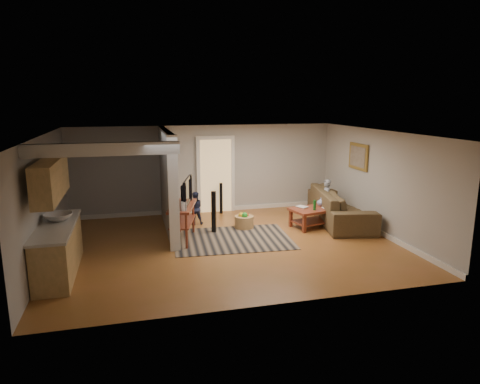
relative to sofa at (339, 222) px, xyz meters
name	(u,v)px	position (x,y,z in m)	size (l,w,h in m)	color
ground	(228,244)	(-3.30, -1.07, 0.00)	(7.50, 7.50, 0.00)	brown
room_shell	(177,180)	(-4.37, -0.64, 1.46)	(7.54, 6.02, 2.52)	#A8A4A1
area_rug	(232,239)	(-3.13, -0.72, 0.01)	(2.71, 1.98, 0.01)	black
sofa	(339,222)	(0.00, 0.00, 0.00)	(2.93, 1.15, 0.86)	#443622
coffee_table	(316,212)	(-0.81, -0.24, 0.39)	(1.40, 1.00, 0.75)	maroon
tv_console	(183,208)	(-4.24, -0.52, 0.77)	(0.84, 1.42, 1.15)	maroon
speaker_left	(214,212)	(-3.44, -0.08, 0.52)	(0.10, 0.10, 1.03)	black
speaker_right	(221,198)	(-2.90, 1.63, 0.44)	(0.09, 0.09, 0.89)	black
toy_basket	(244,221)	(-2.63, 0.07, 0.18)	(0.48, 0.48, 0.43)	#A68048
child	(325,220)	(-0.30, 0.25, 0.00)	(0.41, 0.27, 1.12)	gray
toddler	(195,224)	(-3.79, 0.72, 0.00)	(0.42, 0.33, 0.87)	#1E233F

